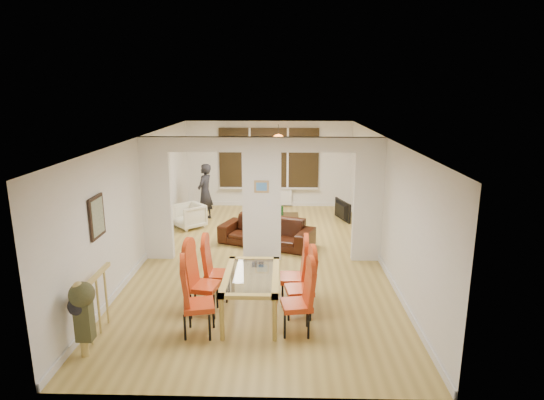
{
  "coord_description": "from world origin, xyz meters",
  "views": [
    {
      "loc": [
        0.45,
        -9.15,
        3.57
      ],
      "look_at": [
        0.2,
        0.6,
        1.14
      ],
      "focal_mm": 30.0,
      "sensor_mm": 36.0,
      "label": 1
    }
  ],
  "objects_px": {
    "sofa": "(266,232)",
    "armchair": "(189,216)",
    "dining_chair_la": "(199,300)",
    "dining_chair_lb": "(203,281)",
    "dining_chair_rb": "(299,285)",
    "dining_table": "(252,295)",
    "person": "(205,192)",
    "dining_chair_lc": "(218,270)",
    "coffee_table": "(280,219)",
    "television": "(339,210)",
    "dining_chair_rc": "(293,273)",
    "bowl": "(277,213)",
    "bottle": "(282,210)",
    "dining_chair_ra": "(297,300)"
  },
  "relations": [
    {
      "from": "dining_chair_lc",
      "to": "bottle",
      "type": "height_order",
      "value": "dining_chair_lc"
    },
    {
      "from": "dining_chair_ra",
      "to": "coffee_table",
      "type": "height_order",
      "value": "dining_chair_ra"
    },
    {
      "from": "dining_table",
      "to": "dining_chair_lb",
      "type": "distance_m",
      "value": 0.8
    },
    {
      "from": "dining_chair_lc",
      "to": "bowl",
      "type": "height_order",
      "value": "dining_chair_lc"
    },
    {
      "from": "dining_chair_la",
      "to": "dining_chair_lb",
      "type": "xyz_separation_m",
      "value": [
        -0.04,
        0.64,
        0.01
      ]
    },
    {
      "from": "dining_table",
      "to": "sofa",
      "type": "relative_size",
      "value": 0.71
    },
    {
      "from": "sofa",
      "to": "bowl",
      "type": "distance_m",
      "value": 1.86
    },
    {
      "from": "dining_table",
      "to": "armchair",
      "type": "bearing_deg",
      "value": 112.62
    },
    {
      "from": "dining_chair_lb",
      "to": "armchair",
      "type": "xyz_separation_m",
      "value": [
        -1.18,
        4.61,
        -0.24
      ]
    },
    {
      "from": "dining_table",
      "to": "dining_chair_rb",
      "type": "distance_m",
      "value": 0.78
    },
    {
      "from": "dining_chair_lb",
      "to": "dining_chair_rb",
      "type": "height_order",
      "value": "dining_chair_lb"
    },
    {
      "from": "dining_chair_la",
      "to": "dining_chair_lc",
      "type": "relative_size",
      "value": 1.06
    },
    {
      "from": "person",
      "to": "coffee_table",
      "type": "distance_m",
      "value": 2.17
    },
    {
      "from": "dining_chair_la",
      "to": "sofa",
      "type": "height_order",
      "value": "dining_chair_la"
    },
    {
      "from": "bottle",
      "to": "dining_chair_lc",
      "type": "bearing_deg",
      "value": -103.62
    },
    {
      "from": "coffee_table",
      "to": "bottle",
      "type": "relative_size",
      "value": 3.67
    },
    {
      "from": "armchair",
      "to": "sofa",
      "type": "bearing_deg",
      "value": 17.36
    },
    {
      "from": "dining_table",
      "to": "dining_chair_lc",
      "type": "height_order",
      "value": "dining_chair_lc"
    },
    {
      "from": "dining_table",
      "to": "dining_chair_rc",
      "type": "height_order",
      "value": "dining_chair_rc"
    },
    {
      "from": "dining_chair_lc",
      "to": "dining_chair_ra",
      "type": "bearing_deg",
      "value": -36.78
    },
    {
      "from": "dining_chair_lb",
      "to": "coffee_table",
      "type": "distance_m",
      "value": 5.27
    },
    {
      "from": "coffee_table",
      "to": "bowl",
      "type": "bearing_deg",
      "value": 132.15
    },
    {
      "from": "television",
      "to": "dining_chair_rb",
      "type": "bearing_deg",
      "value": 148.59
    },
    {
      "from": "sofa",
      "to": "television",
      "type": "relative_size",
      "value": 2.3
    },
    {
      "from": "dining_chair_lb",
      "to": "television",
      "type": "distance_m",
      "value": 6.14
    },
    {
      "from": "dining_chair_la",
      "to": "dining_chair_rc",
      "type": "relative_size",
      "value": 1.02
    },
    {
      "from": "dining_chair_rc",
      "to": "coffee_table",
      "type": "relative_size",
      "value": 1.08
    },
    {
      "from": "dining_table",
      "to": "dining_chair_lc",
      "type": "xyz_separation_m",
      "value": [
        -0.63,
        0.63,
        0.16
      ]
    },
    {
      "from": "coffee_table",
      "to": "sofa",
      "type": "bearing_deg",
      "value": -99.45
    },
    {
      "from": "sofa",
      "to": "armchair",
      "type": "relative_size",
      "value": 3.1
    },
    {
      "from": "armchair",
      "to": "television",
      "type": "height_order",
      "value": "armchair"
    },
    {
      "from": "person",
      "to": "coffee_table",
      "type": "relative_size",
      "value": 1.56
    },
    {
      "from": "person",
      "to": "television",
      "type": "height_order",
      "value": "person"
    },
    {
      "from": "dining_chair_rc",
      "to": "coffee_table",
      "type": "height_order",
      "value": "dining_chair_rc"
    },
    {
      "from": "dining_chair_lb",
      "to": "person",
      "type": "distance_m",
      "value": 5.44
    },
    {
      "from": "bottle",
      "to": "bowl",
      "type": "relative_size",
      "value": 1.21
    },
    {
      "from": "dining_chair_lc",
      "to": "television",
      "type": "bearing_deg",
      "value": 64.41
    },
    {
      "from": "dining_chair_rc",
      "to": "armchair",
      "type": "bearing_deg",
      "value": 121.09
    },
    {
      "from": "dining_table",
      "to": "person",
      "type": "height_order",
      "value": "person"
    },
    {
      "from": "dining_chair_rc",
      "to": "armchair",
      "type": "height_order",
      "value": "dining_chair_rc"
    },
    {
      "from": "armchair",
      "to": "coffee_table",
      "type": "distance_m",
      "value": 2.41
    },
    {
      "from": "dining_chair_lb",
      "to": "person",
      "type": "height_order",
      "value": "person"
    },
    {
      "from": "dining_chair_lc",
      "to": "dining_table",
      "type": "bearing_deg",
      "value": -41.77
    },
    {
      "from": "dining_chair_rb",
      "to": "armchair",
      "type": "relative_size",
      "value": 1.51
    },
    {
      "from": "dining_table",
      "to": "bowl",
      "type": "bearing_deg",
      "value": 86.53
    },
    {
      "from": "sofa",
      "to": "person",
      "type": "relative_size",
      "value": 1.38
    },
    {
      "from": "dining_table",
      "to": "dining_chair_lc",
      "type": "bearing_deg",
      "value": 135.15
    },
    {
      "from": "dining_chair_ra",
      "to": "bottle",
      "type": "bearing_deg",
      "value": 82.83
    },
    {
      "from": "dining_chair_la",
      "to": "dining_chair_rc",
      "type": "distance_m",
      "value": 1.75
    },
    {
      "from": "sofa",
      "to": "bottle",
      "type": "relative_size",
      "value": 7.91
    }
  ]
}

